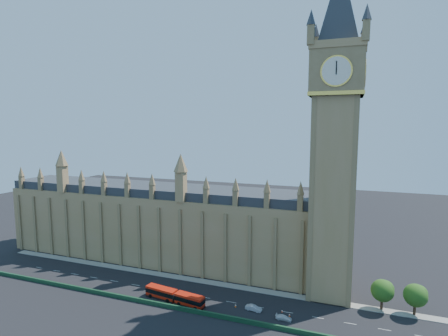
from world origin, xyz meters
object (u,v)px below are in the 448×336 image
(car_grey, at_px, (188,297))
(car_white, at_px, (284,318))
(car_silver, at_px, (254,308))
(red_bus, at_px, (174,296))

(car_grey, bearing_deg, car_white, -97.66)
(car_grey, xyz_separation_m, car_silver, (19.42, 0.66, 0.01))
(red_bus, bearing_deg, car_silver, 15.09)
(car_silver, distance_m, car_white, 8.71)
(red_bus, xyz_separation_m, car_grey, (3.13, 2.26, -0.95))
(car_grey, bearing_deg, red_bus, 120.41)
(car_silver, xyz_separation_m, car_white, (8.53, -1.75, -0.13))
(red_bus, relative_size, car_white, 4.53)
(car_grey, height_order, car_silver, car_silver)
(car_grey, distance_m, car_white, 27.97)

